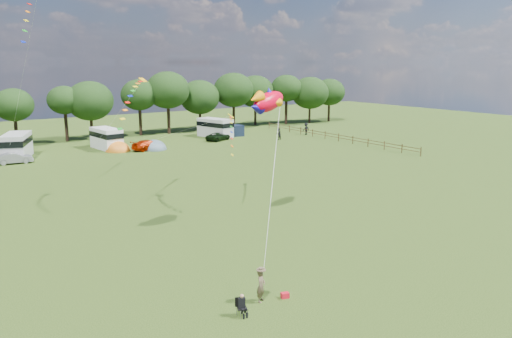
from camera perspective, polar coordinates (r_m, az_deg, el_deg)
ground_plane at (r=31.83m, az=8.22°, el=-9.58°), size 180.00×180.00×0.00m
tree_line at (r=80.98m, az=-15.90°, el=7.86°), size 102.98×10.98×10.27m
fence at (r=77.44m, az=8.65°, el=3.80°), size 0.12×33.12×1.20m
car_b at (r=65.11m, az=-25.90°, el=1.12°), size 3.86×1.67×1.33m
car_c at (r=69.28m, az=-12.16°, el=2.69°), size 4.81×2.56×1.38m
car_d at (r=76.49m, az=-4.32°, el=3.73°), size 4.85×3.54×1.21m
campervan_b at (r=68.44m, az=-25.68°, el=2.47°), size 4.68×6.85×3.09m
campervan_c at (r=71.75m, az=-16.72°, el=3.45°), size 3.08×6.04×2.84m
campervan_d at (r=80.03m, az=-4.69°, el=4.79°), size 4.04×6.42×2.92m
tent_orange at (r=69.66m, az=-15.50°, el=2.01°), size 3.35×3.67×2.62m
tent_greyblue at (r=69.80m, az=-11.59°, el=2.23°), size 3.53×3.87×2.63m
awning_navy at (r=80.86m, az=-2.57°, el=4.40°), size 3.07×2.61×1.75m
kite_flyer at (r=25.40m, az=0.58°, el=-13.21°), size 0.72×0.68×1.66m
camp_chair at (r=24.21m, az=-1.68°, el=-15.02°), size 0.58×0.60×1.11m
kite_bag at (r=26.08m, az=3.33°, el=-14.21°), size 0.45×0.36×0.28m
fish_kite at (r=36.00m, az=1.18°, el=7.69°), size 3.99×2.27×2.08m
streamer_kite_b at (r=42.52m, az=-13.80°, el=8.30°), size 4.31×4.65×3.80m
streamer_kite_c at (r=41.58m, az=-2.84°, el=4.79°), size 3.14×4.99×2.80m
walker_a at (r=76.93m, az=2.60°, el=4.03°), size 0.96×0.70×1.81m
walker_b at (r=82.69m, az=5.73°, el=4.60°), size 1.30×0.66×1.96m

